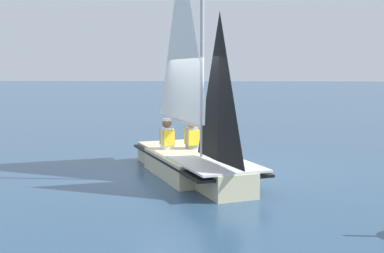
# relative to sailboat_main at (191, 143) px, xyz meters

# --- Properties ---
(ground_plane) EXTENTS (260.00, 260.00, 0.00)m
(ground_plane) POSITION_rel_sailboat_main_xyz_m (-0.03, 0.05, -0.70)
(ground_plane) COLOR #2D4C6B
(sailboat_main) EXTENTS (3.30, 4.63, 5.03)m
(sailboat_main) POSITION_rel_sailboat_main_xyz_m (0.00, 0.00, 0.00)
(sailboat_main) COLOR beige
(sailboat_main) RESTS_ON ground_plane
(sailor_helm) EXTENTS (0.40, 0.42, 1.16)m
(sailor_helm) POSITION_rel_sailboat_main_xyz_m (0.06, -0.75, -0.06)
(sailor_helm) COLOR black
(sailor_helm) RESTS_ON ground_plane
(sailor_crew) EXTENTS (0.40, 0.42, 1.16)m
(sailor_crew) POSITION_rel_sailboat_main_xyz_m (0.63, -0.65, -0.06)
(sailor_crew) COLOR black
(sailor_crew) RESTS_ON ground_plane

